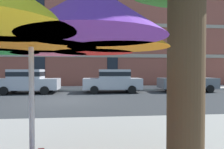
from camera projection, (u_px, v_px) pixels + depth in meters
ground_plane at (63, 101)px, 11.20m from camera, size 120.00×120.00×0.00m
sidewalk_far at (75, 88)px, 17.97m from camera, size 56.00×3.60×0.12m
apartment_building at (80, 22)px, 25.92m from camera, size 43.98×12.08×16.00m
sedan_silver at (28, 81)px, 14.57m from camera, size 4.40×1.98×1.78m
sedan_silver_midblock at (113, 80)px, 15.16m from camera, size 4.40×1.98×1.78m
sedan_gray at (187, 80)px, 15.71m from camera, size 4.40×1.98×1.78m
patio_umbrella at (31, 28)px, 2.28m from camera, size 3.24×3.24×2.54m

